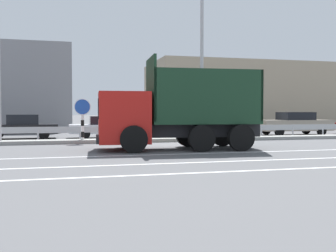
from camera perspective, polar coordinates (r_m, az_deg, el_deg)
name	(u,v)px	position (r m, az deg, el deg)	size (l,w,h in m)	color
ground_plane	(174,145)	(18.11, 0.90, -2.81)	(320.00, 320.00, 0.00)	#565659
lane_strip_0	(193,154)	(14.50, 3.61, -4.03)	(50.16, 0.16, 0.01)	silver
lane_strip_1	(217,162)	(12.25, 7.13, -5.17)	(50.16, 0.16, 0.01)	silver
lane_strip_2	(244,171)	(10.49, 11.04, -6.41)	(50.16, 0.16, 0.01)	silver
median_island	(162,140)	(20.31, -0.82, -2.02)	(27.59, 1.10, 0.18)	gray
median_guardrail	(158,130)	(21.32, -1.49, -0.53)	(50.16, 0.09, 0.78)	#9EA0A5
dump_truck	(161,119)	(15.99, -1.02, 1.08)	(6.74, 2.97, 3.73)	red
median_road_sign	(82,119)	(19.70, -12.31, 0.95)	(0.79, 0.16, 2.18)	white
street_lamp_2	(203,48)	(21.07, 5.05, 11.27)	(0.71, 2.15, 8.87)	#ADADB2
parked_car_2	(21,127)	(23.80, -20.51, -0.09)	(4.10, 2.03, 1.38)	black
parked_car_3	(108,127)	(23.36, -8.68, -0.10)	(4.57, 2.02, 1.28)	silver
parked_car_4	(204,125)	(24.42, 5.28, 0.22)	(4.71, 2.10, 1.50)	#B27A14
parked_car_5	(294,123)	(27.23, 17.80, 0.35)	(4.90, 2.05, 1.52)	gray
background_building_1	(253,96)	(42.57, 12.22, 4.30)	(21.52, 9.49, 6.44)	tan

